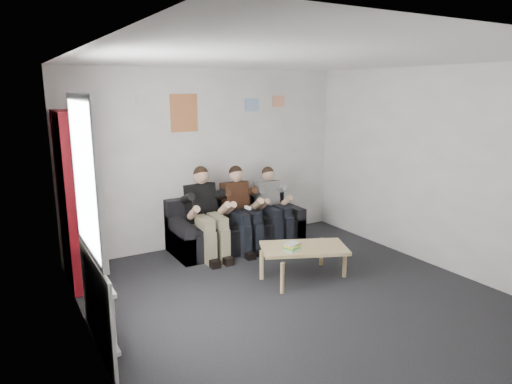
% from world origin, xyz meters
% --- Properties ---
extents(room_shell, '(5.00, 5.00, 5.00)m').
position_xyz_m(room_shell, '(0.00, 0.00, 1.35)').
color(room_shell, black).
rests_on(room_shell, ground).
extents(sofa, '(2.04, 0.83, 0.79)m').
position_xyz_m(sofa, '(0.24, 2.11, 0.28)').
color(sofa, black).
rests_on(sofa, ground).
extents(bookshelf, '(0.32, 0.97, 2.15)m').
position_xyz_m(bookshelf, '(-2.06, 1.91, 1.07)').
color(bookshelf, maroon).
rests_on(bookshelf, ground).
extents(coffee_table, '(1.07, 0.59, 0.43)m').
position_xyz_m(coffee_table, '(0.41, 0.56, 0.38)').
color(coffee_table, tan).
rests_on(coffee_table, ground).
extents(game_cases, '(0.24, 0.23, 0.06)m').
position_xyz_m(game_cases, '(0.22, 0.55, 0.46)').
color(game_cases, silver).
rests_on(game_cases, coffee_table).
extents(person_left, '(0.41, 0.89, 1.31)m').
position_xyz_m(person_left, '(-0.33, 1.92, 0.64)').
color(person_left, black).
rests_on(person_left, sofa).
extents(person_middle, '(0.39, 0.84, 1.27)m').
position_xyz_m(person_middle, '(0.24, 1.92, 0.63)').
color(person_middle, '#452617').
rests_on(person_middle, sofa).
extents(person_right, '(0.36, 0.78, 1.21)m').
position_xyz_m(person_right, '(0.81, 1.92, 0.60)').
color(person_right, silver).
rests_on(person_right, sofa).
extents(radiator, '(0.10, 0.64, 0.60)m').
position_xyz_m(radiator, '(-2.15, 0.20, 0.35)').
color(radiator, white).
rests_on(radiator, ground).
extents(window, '(0.05, 1.30, 2.36)m').
position_xyz_m(window, '(-2.22, 0.20, 1.03)').
color(window, white).
rests_on(window, room_shell).
extents(poster_large, '(0.42, 0.01, 0.55)m').
position_xyz_m(poster_large, '(-0.40, 2.49, 2.05)').
color(poster_large, gold).
rests_on(poster_large, room_shell).
extents(poster_blue, '(0.25, 0.01, 0.20)m').
position_xyz_m(poster_blue, '(0.75, 2.49, 2.15)').
color(poster_blue, '#418DDF').
rests_on(poster_blue, room_shell).
extents(poster_pink, '(0.22, 0.01, 0.18)m').
position_xyz_m(poster_pink, '(1.25, 2.49, 2.20)').
color(poster_pink, '#D64298').
rests_on(poster_pink, room_shell).
extents(poster_sign, '(0.20, 0.01, 0.14)m').
position_xyz_m(poster_sign, '(-1.00, 2.49, 2.25)').
color(poster_sign, silver).
rests_on(poster_sign, room_shell).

